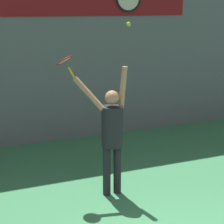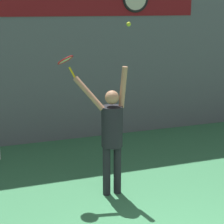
# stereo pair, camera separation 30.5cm
# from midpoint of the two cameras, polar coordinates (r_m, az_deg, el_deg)

# --- Properties ---
(back_wall) EXTENTS (18.00, 0.10, 5.00)m
(back_wall) POSITION_cam_midpoint_polar(r_m,az_deg,el_deg) (9.42, -8.71, 10.75)
(back_wall) COLOR slate
(back_wall) RESTS_ON ground_plane
(tennis_player) EXTENTS (0.85, 0.53, 2.19)m
(tennis_player) POSITION_cam_midpoint_polar(r_m,az_deg,el_deg) (6.68, -1.38, -2.66)
(tennis_player) COLOR black
(tennis_player) RESTS_ON ground_plane
(tennis_racket) EXTENTS (0.38, 0.38, 0.37)m
(tennis_racket) POSITION_cam_midpoint_polar(r_m,az_deg,el_deg) (6.62, -7.91, 7.06)
(tennis_racket) COLOR yellow
(tennis_ball) EXTENTS (0.07, 0.07, 0.07)m
(tennis_ball) POSITION_cam_midpoint_polar(r_m,az_deg,el_deg) (6.42, 0.95, 12.26)
(tennis_ball) COLOR #CCDB2D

